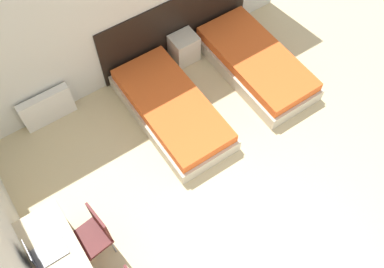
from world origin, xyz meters
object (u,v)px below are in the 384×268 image
(bed_near_window, at_px, (172,109))
(laptop, at_px, (43,253))
(chair_near_laptop, at_px, (93,234))
(nightstand, at_px, (184,48))
(bed_near_door, at_px, (256,63))

(bed_near_window, bearing_deg, laptop, -153.51)
(bed_near_window, relative_size, laptop, 5.56)
(bed_near_window, bearing_deg, chair_near_laptop, -147.59)
(bed_near_window, xyz_separation_m, nightstand, (0.77, 0.84, 0.05))
(bed_near_window, xyz_separation_m, bed_near_door, (1.53, 0.00, 0.00))
(nightstand, height_order, laptop, laptop)
(bed_near_window, relative_size, nightstand, 4.23)
(bed_near_door, relative_size, nightstand, 4.23)
(chair_near_laptop, bearing_deg, nightstand, 31.08)
(bed_near_door, distance_m, nightstand, 1.14)
(bed_near_door, height_order, chair_near_laptop, chair_near_laptop)
(bed_near_window, height_order, chair_near_laptop, chair_near_laptop)
(nightstand, distance_m, laptop, 3.69)
(bed_near_window, height_order, nightstand, nightstand)
(bed_near_door, relative_size, laptop, 5.56)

